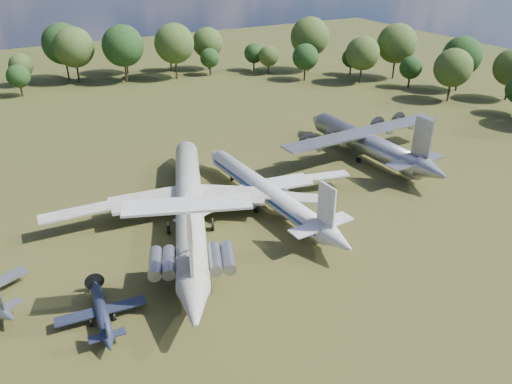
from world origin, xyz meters
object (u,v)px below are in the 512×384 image
tu104_jet (266,194)px  small_prop_west (102,315)px  il62_airliner (190,208)px  person_on_il62 (191,244)px  an12_transport (366,146)px

tu104_jet → small_prop_west: 31.76m
il62_airliner → person_on_il62: bearing=-90.0°
small_prop_west → il62_airliner: bearing=47.4°
small_prop_west → an12_transport: bearing=26.7°
tu104_jet → person_on_il62: bearing=-146.1°
tu104_jet → an12_transport: (25.63, 7.21, 0.47)m
small_prop_west → person_on_il62: bearing=9.2°
an12_transport → small_prop_west: (-54.11, -21.24, -1.55)m
an12_transport → small_prop_west: an12_transport is taller
il62_airliner → person_on_il62: person_on_il62 is taller
tu104_jet → small_prop_west: size_ratio=3.09×
person_on_il62 → small_prop_west: bearing=21.0°
il62_airliner → tu104_jet: size_ratio=1.31×
an12_transport → small_prop_west: 58.15m
an12_transport → tu104_jet: bearing=-165.9°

